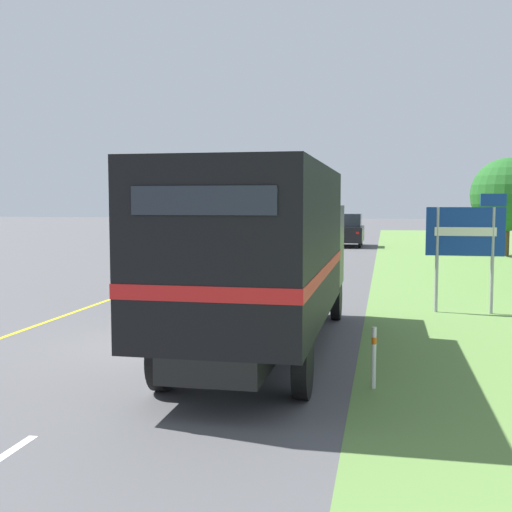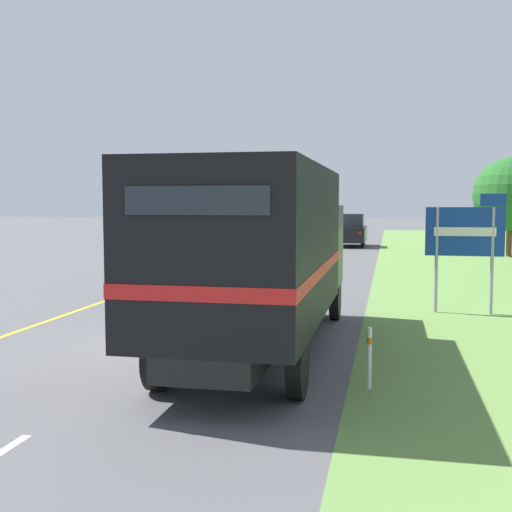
{
  "view_description": "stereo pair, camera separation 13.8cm",
  "coord_description": "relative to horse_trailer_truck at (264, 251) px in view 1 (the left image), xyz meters",
  "views": [
    {
      "loc": [
        4.16,
        -11.87,
        2.84
      ],
      "look_at": [
        0.3,
        7.21,
        1.2
      ],
      "focal_mm": 45.0,
      "sensor_mm": 36.0,
      "label": 1
    },
    {
      "loc": [
        4.29,
        -11.84,
        2.84
      ],
      "look_at": [
        0.3,
        7.21,
        1.2
      ],
      "focal_mm": 45.0,
      "sensor_mm": 36.0,
      "label": 2
    }
  ],
  "objects": [
    {
      "name": "lead_car_black_ahead",
      "position": [
        -0.09,
        29.73,
        -0.9
      ],
      "size": [
        1.8,
        4.3,
        2.1
      ],
      "color": "black",
      "rests_on": "ground"
    },
    {
      "name": "lead_car_grey_ahead",
      "position": [
        -3.86,
        44.5,
        -0.95
      ],
      "size": [
        1.8,
        4.17,
        1.97
      ],
      "color": "black",
      "rests_on": "ground"
    },
    {
      "name": "edge_line_yellow",
      "position": [
        -5.66,
        18.98,
        -1.94
      ],
      "size": [
        0.12,
        71.14,
        0.01
      ],
      "primitive_type": "cube",
      "color": "yellow",
      "rests_on": "ground"
    },
    {
      "name": "lead_car_white",
      "position": [
        -3.58,
        14.64,
        -1.0
      ],
      "size": [
        1.8,
        4.47,
        1.86
      ],
      "color": "black",
      "rests_on": "ground"
    },
    {
      "name": "centre_dash_far",
      "position": [
        -1.96,
        20.4,
        -1.94
      ],
      "size": [
        0.12,
        2.6,
        0.01
      ],
      "primitive_type": "cube",
      "color": "white",
      "rests_on": "ground"
    },
    {
      "name": "horse_trailer_truck",
      "position": [
        0.0,
        0.0,
        0.0
      ],
      "size": [
        2.49,
        8.59,
        3.44
      ],
      "color": "black",
      "rests_on": "ground"
    },
    {
      "name": "centre_dash_near",
      "position": [
        -1.96,
        0.6,
        -1.94
      ],
      "size": [
        0.12,
        2.6,
        0.01
      ],
      "primitive_type": "cube",
      "color": "white",
      "rests_on": "ground"
    },
    {
      "name": "highway_sign",
      "position": [
        4.23,
        5.41,
        0.04
      ],
      "size": [
        1.94,
        0.09,
        3.05
      ],
      "color": "#9E9EA3",
      "rests_on": "ground"
    },
    {
      "name": "roadside_tree_far",
      "position": [
        8.44,
        23.9,
        1.28
      ],
      "size": [
        3.83,
        3.83,
        5.15
      ],
      "color": "brown",
      "rests_on": "ground"
    },
    {
      "name": "centre_dash_farthest",
      "position": [
        -1.96,
        27.0,
        -1.94
      ],
      "size": [
        0.12,
        2.6,
        0.01
      ],
      "primitive_type": "cube",
      "color": "white",
      "rests_on": "ground"
    },
    {
      "name": "centre_dash_mid_a",
      "position": [
        -1.96,
        7.2,
        -1.94
      ],
      "size": [
        0.12,
        2.6,
        0.01
      ],
      "primitive_type": "cube",
      "color": "white",
      "rests_on": "ground"
    },
    {
      "name": "delineator_post",
      "position": [
        2.06,
        -1.84,
        -1.44
      ],
      "size": [
        0.08,
        0.08,
        0.95
      ],
      "color": "white",
      "rests_on": "ground"
    },
    {
      "name": "centre_dash_mid_b",
      "position": [
        -1.96,
        13.8,
        -1.94
      ],
      "size": [
        0.12,
        2.6,
        0.01
      ],
      "primitive_type": "cube",
      "color": "white",
      "rests_on": "ground"
    },
    {
      "name": "ground_plane",
      "position": [
        -1.96,
        0.26,
        -1.94
      ],
      "size": [
        200.0,
        200.0,
        0.0
      ],
      "primitive_type": "plane",
      "color": "#515154"
    }
  ]
}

